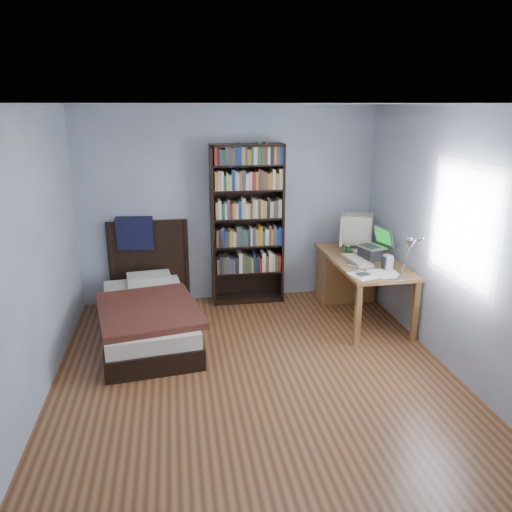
% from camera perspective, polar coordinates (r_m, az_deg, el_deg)
% --- Properties ---
extents(room, '(4.20, 4.24, 2.50)m').
position_cam_1_polar(room, '(4.42, 0.30, 0.63)').
color(room, '#563119').
rests_on(room, ground).
extents(desk, '(0.75, 1.58, 0.73)m').
position_cam_1_polar(desk, '(6.56, 10.65, -1.84)').
color(desk, brown).
rests_on(desk, floor).
extents(crt_monitor, '(0.53, 0.48, 0.45)m').
position_cam_1_polar(crt_monitor, '(6.45, 11.31, 3.06)').
color(crt_monitor, beige).
rests_on(crt_monitor, desk).
extents(laptop, '(0.38, 0.36, 0.38)m').
position_cam_1_polar(laptop, '(6.07, 13.15, 0.64)').
color(laptop, '#2D2D30').
rests_on(laptop, desk).
extents(desk_lamp, '(0.21, 0.47, 0.55)m').
position_cam_1_polar(desk_lamp, '(5.02, 17.10, 0.92)').
color(desk_lamp, '#99999E').
rests_on(desk_lamp, desk).
extents(keyboard, '(0.24, 0.51, 0.05)m').
position_cam_1_polar(keyboard, '(5.95, 11.48, -0.50)').
color(keyboard, '#BBB19C').
rests_on(keyboard, desk).
extents(speaker, '(0.10, 0.10, 0.18)m').
position_cam_1_polar(speaker, '(5.70, 14.81, -0.75)').
color(speaker, '#979799').
rests_on(speaker, desk).
extents(soda_can, '(0.06, 0.06, 0.11)m').
position_cam_1_polar(soda_can, '(6.20, 10.45, 0.65)').
color(soda_can, '#083E1B').
rests_on(soda_can, desk).
extents(mouse, '(0.07, 0.12, 0.04)m').
position_cam_1_polar(mouse, '(6.29, 11.38, 0.50)').
color(mouse, silver).
rests_on(mouse, desk).
extents(phone_silver, '(0.10, 0.12, 0.02)m').
position_cam_1_polar(phone_silver, '(5.74, 10.90, -1.17)').
color(phone_silver, silver).
rests_on(phone_silver, desk).
extents(phone_grey, '(0.07, 0.10, 0.02)m').
position_cam_1_polar(phone_grey, '(5.58, 11.67, -1.74)').
color(phone_grey, '#979799').
rests_on(phone_grey, desk).
extents(external_drive, '(0.14, 0.14, 0.02)m').
position_cam_1_polar(external_drive, '(5.46, 12.12, -2.16)').
color(external_drive, '#979799').
rests_on(external_drive, desk).
extents(bookshelf, '(0.92, 0.30, 2.04)m').
position_cam_1_polar(bookshelf, '(6.36, -1.01, 3.56)').
color(bookshelf, black).
rests_on(bookshelf, floor).
extents(bed, '(1.23, 2.08, 1.16)m').
position_cam_1_polar(bed, '(5.79, -12.26, -6.20)').
color(bed, black).
rests_on(bed, floor).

